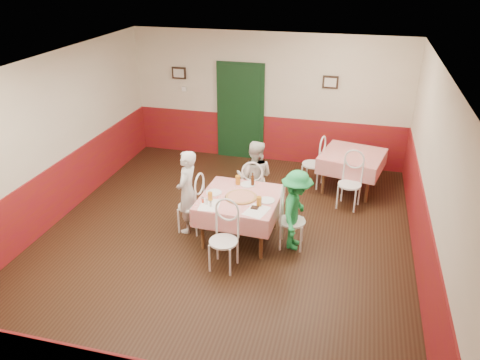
% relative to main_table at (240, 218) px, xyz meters
% --- Properties ---
extents(floor, '(7.00, 7.00, 0.00)m').
position_rel_main_table_xyz_m(floor, '(-0.24, -0.14, -0.38)').
color(floor, black).
rests_on(floor, ground).
extents(ceiling, '(7.00, 7.00, 0.00)m').
position_rel_main_table_xyz_m(ceiling, '(-0.24, -0.14, 2.42)').
color(ceiling, white).
rests_on(ceiling, back_wall).
extents(back_wall, '(6.00, 0.10, 2.80)m').
position_rel_main_table_xyz_m(back_wall, '(-0.24, 3.36, 1.02)').
color(back_wall, beige).
rests_on(back_wall, ground).
extents(front_wall, '(6.00, 0.10, 2.80)m').
position_rel_main_table_xyz_m(front_wall, '(-0.24, -3.64, 1.02)').
color(front_wall, beige).
rests_on(front_wall, ground).
extents(left_wall, '(0.10, 7.00, 2.80)m').
position_rel_main_table_xyz_m(left_wall, '(-3.24, -0.14, 1.02)').
color(left_wall, beige).
rests_on(left_wall, ground).
extents(right_wall, '(0.10, 7.00, 2.80)m').
position_rel_main_table_xyz_m(right_wall, '(2.76, -0.14, 1.02)').
color(right_wall, beige).
rests_on(right_wall, ground).
extents(wainscot_back, '(6.00, 0.03, 1.00)m').
position_rel_main_table_xyz_m(wainscot_back, '(-0.24, 3.34, 0.12)').
color(wainscot_back, maroon).
rests_on(wainscot_back, ground).
extents(wainscot_left, '(0.03, 7.00, 1.00)m').
position_rel_main_table_xyz_m(wainscot_left, '(-3.22, -0.14, 0.12)').
color(wainscot_left, maroon).
rests_on(wainscot_left, ground).
extents(wainscot_right, '(0.03, 7.00, 1.00)m').
position_rel_main_table_xyz_m(wainscot_right, '(2.75, -0.14, 0.12)').
color(wainscot_right, maroon).
rests_on(wainscot_right, ground).
extents(door, '(0.96, 0.06, 2.10)m').
position_rel_main_table_xyz_m(door, '(-0.84, 3.31, 0.68)').
color(door, black).
rests_on(door, ground).
extents(picture_left, '(0.32, 0.03, 0.26)m').
position_rel_main_table_xyz_m(picture_left, '(-2.24, 3.31, 1.48)').
color(picture_left, black).
rests_on(picture_left, back_wall).
extents(picture_right, '(0.32, 0.03, 0.26)m').
position_rel_main_table_xyz_m(picture_right, '(1.06, 3.31, 1.48)').
color(picture_right, black).
rests_on(picture_right, back_wall).
extents(thermostat, '(0.10, 0.03, 0.10)m').
position_rel_main_table_xyz_m(thermostat, '(-2.14, 3.31, 1.12)').
color(thermostat, white).
rests_on(thermostat, back_wall).
extents(main_table, '(1.26, 1.26, 0.77)m').
position_rel_main_table_xyz_m(main_table, '(0.00, 0.00, 0.00)').
color(main_table, red).
rests_on(main_table, ground).
extents(second_table, '(1.33, 1.33, 0.77)m').
position_rel_main_table_xyz_m(second_table, '(1.66, 2.25, 0.00)').
color(second_table, red).
rests_on(second_table, ground).
extents(chair_left, '(0.45, 0.45, 0.90)m').
position_rel_main_table_xyz_m(chair_left, '(-0.85, 0.03, 0.08)').
color(chair_left, white).
rests_on(chair_left, ground).
extents(chair_right, '(0.45, 0.45, 0.90)m').
position_rel_main_table_xyz_m(chair_right, '(0.85, -0.03, 0.08)').
color(chair_right, white).
rests_on(chair_right, ground).
extents(chair_far, '(0.44, 0.44, 0.90)m').
position_rel_main_table_xyz_m(chair_far, '(0.03, 0.85, 0.08)').
color(chair_far, white).
rests_on(chair_far, ground).
extents(chair_near, '(0.45, 0.45, 0.90)m').
position_rel_main_table_xyz_m(chair_near, '(-0.03, -0.85, 0.08)').
color(chair_near, white).
rests_on(chair_near, ground).
extents(chair_second_a, '(0.50, 0.50, 0.90)m').
position_rel_main_table_xyz_m(chair_second_a, '(0.91, 2.25, 0.08)').
color(chair_second_a, white).
rests_on(chair_second_a, ground).
extents(chair_second_b, '(0.50, 0.50, 0.90)m').
position_rel_main_table_xyz_m(chair_second_b, '(1.66, 1.50, 0.08)').
color(chair_second_b, white).
rests_on(chair_second_b, ground).
extents(pizza, '(0.51, 0.51, 0.03)m').
position_rel_main_table_xyz_m(pizza, '(0.03, -0.03, 0.40)').
color(pizza, '#B74723').
rests_on(pizza, main_table).
extents(plate_left, '(0.26, 0.26, 0.01)m').
position_rel_main_table_xyz_m(plate_left, '(-0.44, 0.01, 0.39)').
color(plate_left, white).
rests_on(plate_left, main_table).
extents(plate_right, '(0.26, 0.26, 0.01)m').
position_rel_main_table_xyz_m(plate_right, '(0.44, -0.04, 0.39)').
color(plate_right, white).
rests_on(plate_right, main_table).
extents(plate_far, '(0.26, 0.26, 0.01)m').
position_rel_main_table_xyz_m(plate_far, '(0.02, 0.44, 0.39)').
color(plate_far, white).
rests_on(plate_far, main_table).
extents(glass_a, '(0.08, 0.08, 0.13)m').
position_rel_main_table_xyz_m(glass_a, '(-0.42, -0.23, 0.45)').
color(glass_a, '#BF7219').
rests_on(glass_a, main_table).
extents(glass_b, '(0.08, 0.08, 0.15)m').
position_rel_main_table_xyz_m(glass_b, '(0.35, -0.22, 0.46)').
color(glass_b, '#BF7219').
rests_on(glass_b, main_table).
extents(glass_c, '(0.09, 0.09, 0.15)m').
position_rel_main_table_xyz_m(glass_c, '(-0.14, 0.42, 0.46)').
color(glass_c, '#BF7219').
rests_on(glass_c, main_table).
extents(beer_bottle, '(0.06, 0.06, 0.21)m').
position_rel_main_table_xyz_m(beer_bottle, '(0.11, 0.42, 0.49)').
color(beer_bottle, '#381C0A').
rests_on(beer_bottle, main_table).
extents(shaker_a, '(0.04, 0.04, 0.09)m').
position_rel_main_table_xyz_m(shaker_a, '(-0.43, -0.38, 0.43)').
color(shaker_a, silver).
rests_on(shaker_a, main_table).
extents(shaker_b, '(0.04, 0.04, 0.09)m').
position_rel_main_table_xyz_m(shaker_b, '(-0.35, -0.43, 0.43)').
color(shaker_b, silver).
rests_on(shaker_b, main_table).
extents(shaker_c, '(0.04, 0.04, 0.09)m').
position_rel_main_table_xyz_m(shaker_c, '(-0.50, -0.34, 0.43)').
color(shaker_c, '#B23319').
rests_on(shaker_c, main_table).
extents(menu_left, '(0.34, 0.43, 0.00)m').
position_rel_main_table_xyz_m(menu_left, '(-0.38, -0.38, 0.39)').
color(menu_left, white).
rests_on(menu_left, main_table).
extents(menu_right, '(0.39, 0.46, 0.00)m').
position_rel_main_table_xyz_m(menu_right, '(0.36, -0.39, 0.39)').
color(menu_right, white).
rests_on(menu_right, main_table).
extents(wallet, '(0.11, 0.09, 0.02)m').
position_rel_main_table_xyz_m(wallet, '(0.31, -0.31, 0.40)').
color(wallet, black).
rests_on(wallet, main_table).
extents(diner_left, '(0.36, 0.53, 1.42)m').
position_rel_main_table_xyz_m(diner_left, '(-0.90, 0.03, 0.34)').
color(diner_left, gray).
rests_on(diner_left, ground).
extents(diner_far, '(0.67, 0.53, 1.36)m').
position_rel_main_table_xyz_m(diner_far, '(0.03, 0.90, 0.30)').
color(diner_far, gray).
rests_on(diner_far, ground).
extents(diner_right, '(0.52, 0.87, 1.31)m').
position_rel_main_table_xyz_m(diner_right, '(0.90, -0.03, 0.28)').
color(diner_right, gray).
rests_on(diner_right, ground).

